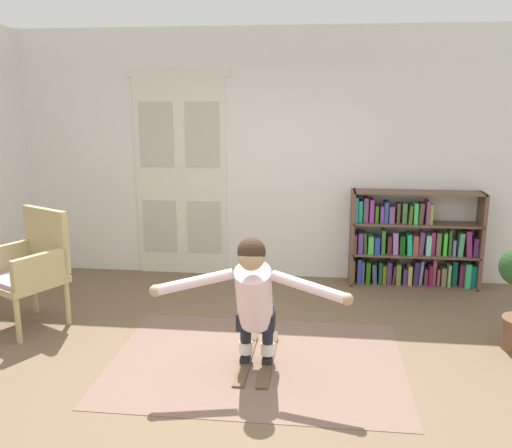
{
  "coord_description": "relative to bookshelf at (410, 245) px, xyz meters",
  "views": [
    {
      "loc": [
        0.6,
        -3.84,
        2.13
      ],
      "look_at": [
        0.06,
        0.79,
        1.05
      ],
      "focal_mm": 38.69,
      "sensor_mm": 36.0,
      "label": 1
    }
  ],
  "objects": [
    {
      "name": "double_door",
      "position": [
        -2.69,
        0.15,
        0.75
      ],
      "size": [
        1.22,
        0.05,
        2.45
      ],
      "color": "silver",
      "rests_on": "ground"
    },
    {
      "name": "rug",
      "position": [
        -1.52,
        -2.1,
        -0.48
      ],
      "size": [
        2.38,
        1.73,
        0.01
      ],
      "primitive_type": "cube",
      "color": "#785C4F",
      "rests_on": "ground"
    },
    {
      "name": "ground_plane",
      "position": [
        -1.65,
        -2.39,
        -0.48
      ],
      "size": [
        7.2,
        7.2,
        0.0
      ],
      "primitive_type": "plane",
      "color": "brown"
    },
    {
      "name": "person_skier",
      "position": [
        -1.53,
        -2.28,
        0.18
      ],
      "size": [
        1.48,
        0.58,
        1.06
      ],
      "color": "white",
      "rests_on": "skis_pair"
    },
    {
      "name": "bookshelf",
      "position": [
        0.0,
        0.0,
        0.0
      ],
      "size": [
        1.46,
        0.3,
        1.1
      ],
      "color": "brown",
      "rests_on": "ground"
    },
    {
      "name": "back_wall",
      "position": [
        -1.65,
        0.21,
        0.97
      ],
      "size": [
        6.0,
        0.1,
        2.9
      ],
      "primitive_type": "cube",
      "color": "silver",
      "rests_on": "ground"
    },
    {
      "name": "skis_pair",
      "position": [
        -1.52,
        -2.07,
        -0.46
      ],
      "size": [
        0.28,
        0.91,
        0.07
      ],
      "color": "brown",
      "rests_on": "rug"
    },
    {
      "name": "wicker_chair",
      "position": [
        -3.72,
        -1.57,
        0.1
      ],
      "size": [
        0.81,
        0.81,
        1.1
      ],
      "color": "tan",
      "rests_on": "ground"
    }
  ]
}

